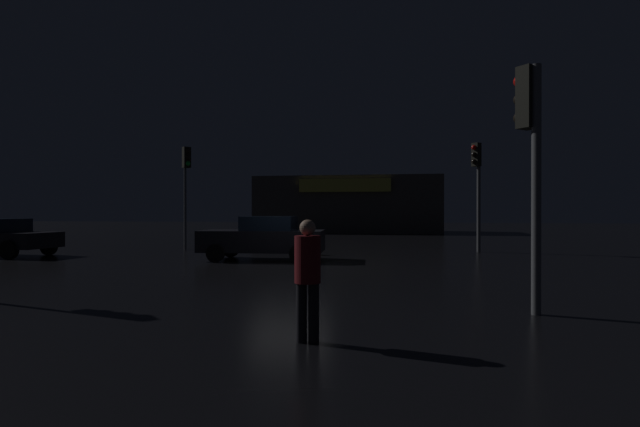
{
  "coord_description": "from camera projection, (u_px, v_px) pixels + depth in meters",
  "views": [
    {
      "loc": [
        3.5,
        -14.9,
        1.7
      ],
      "look_at": [
        0.12,
        5.04,
        1.61
      ],
      "focal_mm": 27.45,
      "sensor_mm": 36.0,
      "label": 1
    }
  ],
  "objects": [
    {
      "name": "car_near",
      "position": [
        264.0,
        238.0,
        17.05
      ],
      "size": [
        4.35,
        2.28,
        1.52
      ],
      "color": "black",
      "rests_on": "ground"
    },
    {
      "name": "pedestrian",
      "position": [
        308.0,
        271.0,
        6.31
      ],
      "size": [
        0.36,
        0.36,
        1.59
      ],
      "color": "black",
      "rests_on": "ground"
    },
    {
      "name": "traffic_signal_opposite",
      "position": [
        186.0,
        173.0,
        21.55
      ],
      "size": [
        0.43,
        0.42,
        4.53
      ],
      "color": "#595B60",
      "rests_on": "ground"
    },
    {
      "name": "traffic_signal_cross_left",
      "position": [
        531.0,
        140.0,
        8.09
      ],
      "size": [
        0.41,
        0.43,
        4.1
      ],
      "color": "#595B60",
      "rests_on": "ground"
    },
    {
      "name": "ground_plane",
      "position": [
        289.0,
        266.0,
        15.29
      ],
      "size": [
        120.0,
        120.0,
        0.0
      ],
      "primitive_type": "plane",
      "color": "black"
    },
    {
      "name": "store_building",
      "position": [
        350.0,
        205.0,
        40.48
      ],
      "size": [
        14.7,
        7.16,
        4.48
      ],
      "color": "#4C4742",
      "rests_on": "ground"
    },
    {
      "name": "traffic_signal_cross_right",
      "position": [
        477.0,
        177.0,
        20.36
      ],
      "size": [
        0.42,
        0.42,
        4.54
      ],
      "color": "#595B60",
      "rests_on": "ground"
    }
  ]
}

